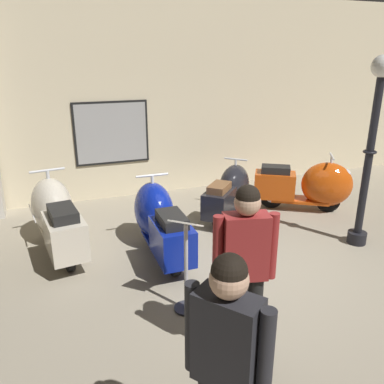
{
  "coord_description": "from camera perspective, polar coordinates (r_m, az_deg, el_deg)",
  "views": [
    {
      "loc": [
        -2.48,
        -4.0,
        2.75
      ],
      "look_at": [
        -0.36,
        1.69,
        0.62
      ],
      "focal_mm": 36.95,
      "sensor_mm": 36.0,
      "label": 1
    }
  ],
  "objects": [
    {
      "name": "scooter_3",
      "position": [
        7.5,
        16.73,
        0.93
      ],
      "size": [
        1.73,
        1.33,
        1.06
      ],
      "rotation": [
        0.0,
        0.0,
        -0.56
      ],
      "color": "black",
      "rests_on": "ground"
    },
    {
      "name": "info_stanchion",
      "position": [
        4.43,
        -0.85,
        -11.6
      ],
      "size": [
        0.39,
        0.38,
        1.12
      ],
      "color": "#333338",
      "rests_on": "ground"
    },
    {
      "name": "scooter_0",
      "position": [
        5.71,
        -4.8,
        -3.99
      ],
      "size": [
        0.58,
        1.78,
        1.09
      ],
      "rotation": [
        0.0,
        0.0,
        1.55
      ],
      "color": "black",
      "rests_on": "ground"
    },
    {
      "name": "scooter_1",
      "position": [
        6.11,
        -19.06,
        -3.2
      ],
      "size": [
        0.76,
        1.91,
        1.13
      ],
      "rotation": [
        0.0,
        0.0,
        1.7
      ],
      "color": "black",
      "rests_on": "ground"
    },
    {
      "name": "scooter_2",
      "position": [
        7.06,
        5.5,
        0.17
      ],
      "size": [
        1.42,
        1.45,
        0.97
      ],
      "rotation": [
        0.0,
        0.0,
        0.81
      ],
      "color": "black",
      "rests_on": "ground"
    },
    {
      "name": "visitor_0",
      "position": [
        3.59,
        7.59,
        -10.06
      ],
      "size": [
        0.57,
        0.34,
        1.72
      ],
      "rotation": [
        0.0,
        0.0,
        1.34
      ],
      "color": "black",
      "rests_on": "ground"
    },
    {
      "name": "lamppost",
      "position": [
        6.14,
        24.46,
        6.57
      ],
      "size": [
        0.3,
        0.3,
        2.74
      ],
      "color": "black",
      "rests_on": "ground"
    },
    {
      "name": "showroom_back_wall",
      "position": [
        8.08,
        -3.53,
        13.38
      ],
      "size": [
        18.0,
        0.63,
        3.83
      ],
      "color": "beige",
      "rests_on": "ground"
    },
    {
      "name": "ground_plane",
      "position": [
        5.45,
        9.94,
        -11.23
      ],
      "size": [
        60.0,
        60.0,
        0.0
      ],
      "primitive_type": "plane",
      "color": "gray"
    },
    {
      "name": "visitor_1",
      "position": [
        2.6,
        4.96,
        -23.15
      ],
      "size": [
        0.43,
        0.48,
        1.72
      ],
      "rotation": [
        0.0,
        0.0,
        0.65
      ],
      "color": "black",
      "rests_on": "ground"
    }
  ]
}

